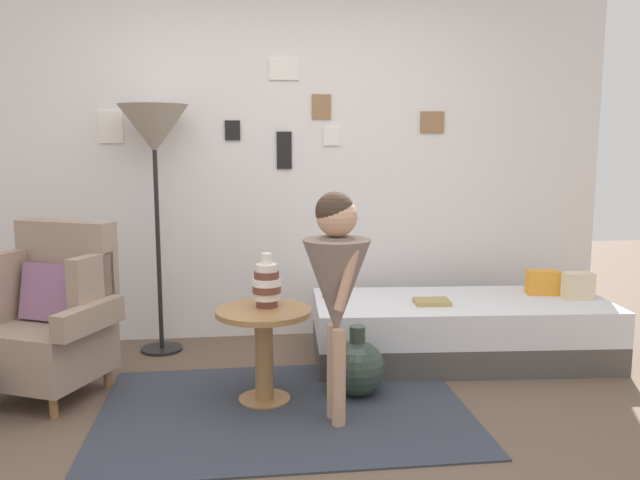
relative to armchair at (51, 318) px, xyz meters
The scene contains 13 objects.
ground_plane 1.72m from the armchair, 33.89° to the right, with size 12.00×12.00×0.00m, color brown.
gallery_wall 1.92m from the armchair, 36.49° to the left, with size 4.80×0.12×2.60m.
rug 1.42m from the armchair, 18.50° to the right, with size 1.94×1.37×0.01m, color #333842.
armchair is the anchor object (origin of this frame).
daybed 2.52m from the armchair, ahead, with size 1.95×0.93×0.40m.
pillow_head 3.27m from the armchair, ahead, with size 0.18×0.12×0.17m, color beige.
pillow_mid 3.11m from the armchair, ahead, with size 0.21×0.12×0.16m, color orange.
side_table 1.22m from the armchair, 13.29° to the right, with size 0.52×0.52×0.52m.
vase_striped 1.24m from the armchair, 10.55° to the right, with size 0.16×0.16×0.30m.
floor_lamp 1.34m from the armchair, 53.49° to the left, with size 0.46×0.46×1.66m.
person_child 1.68m from the armchair, 21.41° to the right, with size 0.34×0.34×1.18m.
book_on_daybed 2.28m from the armchair, ahead, with size 0.22×0.16×0.03m, color tan.
demijohn_near 1.75m from the armchair, ahead, with size 0.32×0.32×0.40m.
Camera 1 is at (-0.32, -2.78, 1.41)m, focal length 36.50 mm.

